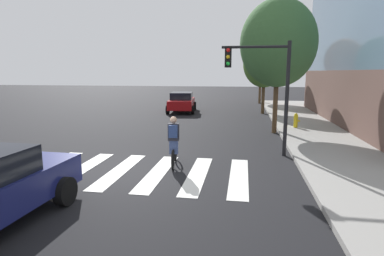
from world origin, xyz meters
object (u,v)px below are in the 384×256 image
Objects in this scene: street_tree_far at (261,61)px; street_tree_mid at (264,63)px; fire_hydrant at (296,120)px; street_tree_near at (278,43)px; sedan_mid at (182,102)px; manhole_cover at (63,197)px; traffic_light_near at (264,79)px; cyclist at (174,142)px.

street_tree_mid is at bearing -90.94° from street_tree_far.
fire_hydrant is 0.12× the size of street_tree_near.
street_tree_mid is 0.90× the size of street_tree_far.
street_tree_mid is (6.23, -0.02, 2.94)m from sedan_mid.
street_tree_near is at bearing -88.79° from street_tree_mid.
manhole_cover is at bearing -88.78° from sedan_mid.
street_tree_near reaches higher than traffic_light_near.
street_tree_far is at bearing 90.13° from street_tree_near.
cyclist is 8.49m from street_tree_near.
sedan_mid is 10.24m from fire_hydrant.
fire_hydrant is at bearing 55.86° from manhole_cover.
manhole_cover is 0.82× the size of fire_hydrant.
street_tree_near reaches higher than fire_hydrant.
traffic_light_near is at bearing -92.36° from street_tree_far.
street_tree_mid reaches higher than traffic_light_near.
fire_hydrant is (5.04, 7.63, -0.31)m from cyclist.
street_tree_mid is at bearing 75.77° from cyclist.
fire_hydrant is (7.61, -6.85, -0.27)m from sedan_mid.
cyclist is 9.15m from fire_hydrant.
traffic_light_near is 12.50m from street_tree_mid.
street_tree_near reaches higher than street_tree_mid.
street_tree_mid reaches higher than sedan_mid.
street_tree_far is (0.13, 7.93, 0.42)m from street_tree_mid.
traffic_light_near reaches higher than manhole_cover.
street_tree_near is (0.87, 4.63, 1.64)m from traffic_light_near.
traffic_light_near is (5.15, 5.05, 2.86)m from manhole_cover.
fire_hydrant is at bearing 69.64° from traffic_light_near.
street_tree_mid is (-1.38, 6.83, 3.21)m from fire_hydrant.
cyclist is at bearing -99.63° from street_tree_far.
street_tree_far is at bearing 89.06° from street_tree_mid.
street_tree_far is at bearing 87.64° from traffic_light_near.
street_tree_mid is at bearing -0.22° from sedan_mid.
street_tree_mid is (0.71, 12.45, 0.88)m from traffic_light_near.
manhole_cover is 12.25m from street_tree_near.
manhole_cover is 0.10× the size of street_tree_far.
fire_hydrant is 15.25m from street_tree_far.
fire_hydrant is at bearing 39.37° from street_tree_near.
street_tree_mid is (-0.17, 7.82, -0.75)m from street_tree_near.
cyclist is at bearing -104.23° from street_tree_mid.
fire_hydrant is 0.13× the size of street_tree_far.
sedan_mid is at bearing 91.22° from manhole_cover.
traffic_light_near is 0.68× the size of street_tree_far.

